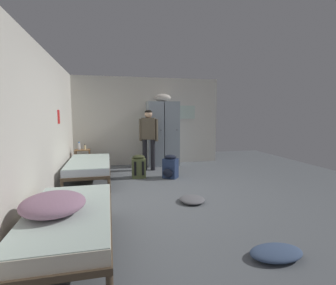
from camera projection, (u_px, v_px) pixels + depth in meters
ground_plane at (172, 194)px, 4.81m from camera, size 9.42×9.42×0.00m
room_backdrop at (104, 124)px, 5.61m from camera, size 4.36×5.95×2.56m
locker_bank at (163, 132)px, 7.36m from camera, size 0.90×0.55×2.07m
shelf_unit at (83, 158)px, 6.70m from camera, size 0.38×0.30×0.57m
bed_left_front at (69, 219)px, 2.76m from camera, size 0.90×1.90×0.49m
bed_left_rear at (89, 165)px, 5.61m from camera, size 0.90×1.90×0.49m
bedding_heap at (53, 204)px, 2.61m from camera, size 0.64×0.66×0.22m
person_traveler at (149, 134)px, 6.72m from camera, size 0.48×0.31×1.61m
water_bottle at (79, 146)px, 6.66m from camera, size 0.06×0.06×0.21m
lotion_bottle at (85, 147)px, 6.64m from camera, size 0.05×0.05×0.15m
backpack_olive at (139, 167)px, 5.99m from camera, size 0.33×0.35×0.55m
backpack_navy at (170, 167)px, 5.96m from camera, size 0.41×0.42×0.55m
clothes_pile_denim at (276, 253)px, 2.69m from camera, size 0.59×0.36×0.11m
clothes_pile_grey at (192, 199)px, 4.37m from camera, size 0.43×0.47×0.09m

